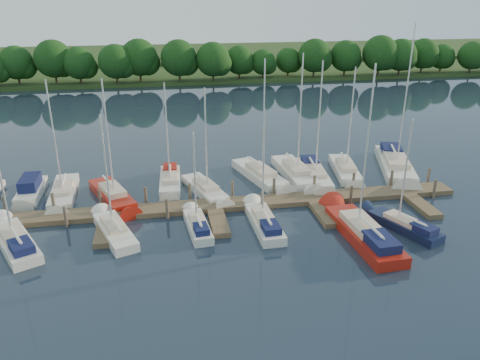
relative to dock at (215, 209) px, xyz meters
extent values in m
plane|color=#17222E|center=(0.00, -7.31, -0.20)|extent=(260.00, 260.00, 0.00)
cube|color=#4A3A29|center=(0.00, 0.69, 0.00)|extent=(40.00, 2.00, 0.40)
cube|color=#4A3A29|center=(-8.00, -2.31, 0.00)|extent=(1.20, 4.00, 0.40)
cube|color=#4A3A29|center=(0.00, -2.31, 0.00)|extent=(1.20, 4.00, 0.40)
cube|color=#4A3A29|center=(8.00, -2.31, 0.00)|extent=(1.20, 4.00, 0.40)
cube|color=#4A3A29|center=(16.00, -2.31, 0.00)|extent=(1.20, 4.00, 0.40)
cylinder|color=#473D33|center=(-15.55, 1.99, 0.40)|extent=(0.24, 0.24, 2.00)
cylinder|color=#473D33|center=(-12.09, 1.99, 0.40)|extent=(0.24, 0.24, 2.00)
cylinder|color=#473D33|center=(-8.64, 1.99, 0.40)|extent=(0.24, 0.24, 2.00)
cylinder|color=#473D33|center=(-5.18, 1.99, 0.40)|extent=(0.24, 0.24, 2.00)
cylinder|color=#473D33|center=(-1.73, 1.99, 0.40)|extent=(0.24, 0.24, 2.00)
cylinder|color=#473D33|center=(1.73, 1.99, 0.40)|extent=(0.24, 0.24, 2.00)
cylinder|color=#473D33|center=(5.18, 1.99, 0.40)|extent=(0.24, 0.24, 2.00)
cylinder|color=#473D33|center=(8.64, 1.99, 0.40)|extent=(0.24, 0.24, 2.00)
cylinder|color=#473D33|center=(12.09, 1.99, 0.40)|extent=(0.24, 0.24, 2.00)
cylinder|color=#473D33|center=(15.55, 1.99, 0.40)|extent=(0.24, 0.24, 2.00)
cylinder|color=#473D33|center=(19.00, 1.99, 0.40)|extent=(0.24, 0.24, 2.00)
cylinder|color=#473D33|center=(-10.80, -0.61, 0.40)|extent=(0.24, 0.24, 2.00)
cylinder|color=#473D33|center=(-3.60, -0.61, 0.40)|extent=(0.24, 0.24, 2.00)
cylinder|color=#473D33|center=(3.60, -0.61, 0.40)|extent=(0.24, 0.24, 2.00)
cylinder|color=#473D33|center=(10.80, -0.61, 0.40)|extent=(0.24, 0.24, 2.00)
cylinder|color=#473D33|center=(18.00, -0.61, 0.40)|extent=(0.24, 0.24, 2.00)
cube|color=#233C17|center=(0.00, 67.69, 0.10)|extent=(180.00, 30.00, 0.60)
cube|color=#324920|center=(0.00, 92.69, 0.50)|extent=(220.00, 40.00, 1.40)
cylinder|color=#38281C|center=(-26.77, 55.68, 0.80)|extent=(0.36, 0.36, 2.01)
sphere|color=#10350E|center=(-26.77, 55.68, 3.26)|extent=(4.68, 4.68, 4.68)
sphere|color=#10350E|center=(-25.76, 55.88, 2.59)|extent=(3.35, 3.35, 3.35)
cylinder|color=#38281C|center=(-22.37, 53.72, 1.23)|extent=(0.36, 0.36, 2.86)
sphere|color=#10350E|center=(-22.37, 53.72, 4.73)|extent=(6.68, 6.68, 6.68)
sphere|color=#10350E|center=(-20.93, 53.92, 3.78)|extent=(4.77, 4.77, 4.77)
cylinder|color=#38281C|center=(-16.13, 53.14, 0.88)|extent=(0.36, 0.36, 2.15)
sphere|color=#10350E|center=(-16.13, 53.14, 3.50)|extent=(5.02, 5.02, 5.02)
sphere|color=#10350E|center=(-15.06, 53.34, 2.79)|extent=(3.58, 3.58, 3.58)
cylinder|color=#38281C|center=(-9.64, 54.95, 1.06)|extent=(0.36, 0.36, 2.51)
sphere|color=#10350E|center=(-9.64, 54.95, 4.12)|extent=(5.86, 5.86, 5.86)
sphere|color=#10350E|center=(-8.38, 55.15, 3.29)|extent=(4.19, 4.19, 4.19)
cylinder|color=#38281C|center=(-4.50, 56.40, 0.86)|extent=(0.36, 0.36, 2.12)
sphere|color=#10350E|center=(-4.50, 56.40, 3.45)|extent=(4.95, 4.95, 4.95)
sphere|color=#10350E|center=(-3.45, 56.60, 2.74)|extent=(3.53, 3.53, 3.53)
cylinder|color=#38281C|center=(0.31, 54.59, 1.05)|extent=(0.36, 0.36, 2.50)
sphere|color=#10350E|center=(0.31, 54.59, 4.10)|extent=(5.82, 5.82, 5.82)
sphere|color=#10350E|center=(1.55, 54.79, 3.27)|extent=(4.16, 4.16, 4.16)
cylinder|color=#38281C|center=(4.97, 55.30, 0.80)|extent=(0.36, 0.36, 2.01)
sphere|color=#10350E|center=(4.97, 55.30, 3.26)|extent=(4.69, 4.69, 4.69)
sphere|color=#10350E|center=(5.98, 55.50, 2.59)|extent=(3.35, 3.35, 3.35)
cylinder|color=#38281C|center=(11.23, 56.38, 1.10)|extent=(0.36, 0.36, 2.61)
sphere|color=#10350E|center=(11.23, 56.38, 4.29)|extent=(6.09, 6.09, 6.09)
sphere|color=#10350E|center=(12.53, 56.58, 3.42)|extent=(4.35, 4.35, 4.35)
cylinder|color=#38281C|center=(15.81, 56.21, 1.23)|extent=(0.36, 0.36, 2.85)
sphere|color=#10350E|center=(15.81, 56.21, 4.72)|extent=(6.66, 6.66, 6.66)
sphere|color=#10350E|center=(17.23, 56.41, 3.76)|extent=(4.76, 4.76, 4.76)
cylinder|color=#38281C|center=(20.59, 55.55, 1.20)|extent=(0.36, 0.36, 2.80)
sphere|color=#10350E|center=(20.59, 55.55, 4.63)|extent=(6.54, 6.54, 6.54)
sphere|color=#10350E|center=(21.99, 55.75, 3.69)|extent=(4.67, 4.67, 4.67)
cylinder|color=#38281C|center=(27.48, 54.07, 1.04)|extent=(0.36, 0.36, 2.48)
sphere|color=#10350E|center=(27.48, 54.07, 4.07)|extent=(5.78, 5.78, 5.78)
sphere|color=#10350E|center=(28.72, 54.27, 3.24)|extent=(4.13, 4.13, 4.13)
cylinder|color=#38281C|center=(32.69, 52.91, 1.01)|extent=(0.36, 0.36, 2.43)
sphere|color=#10350E|center=(32.69, 52.91, 3.98)|extent=(5.67, 5.67, 5.67)
sphere|color=#10350E|center=(33.90, 53.11, 3.17)|extent=(4.05, 4.05, 4.05)
cylinder|color=#38281C|center=(38.85, 53.00, 0.85)|extent=(0.36, 0.36, 2.09)
sphere|color=#10350E|center=(38.85, 53.00, 3.40)|extent=(4.88, 4.88, 4.88)
sphere|color=#10350E|center=(39.90, 53.20, 2.70)|extent=(3.48, 3.48, 3.48)
cylinder|color=#38281C|center=(42.92, 55.74, 1.02)|extent=(0.36, 0.36, 2.45)
sphere|color=#10350E|center=(42.92, 55.74, 4.02)|extent=(5.71, 5.71, 5.71)
sphere|color=#10350E|center=(44.14, 55.94, 3.20)|extent=(4.08, 4.08, 4.08)
cylinder|color=#38281C|center=(48.52, 55.11, 1.19)|extent=(0.36, 0.36, 2.79)
sphere|color=#10350E|center=(48.52, 55.11, 4.60)|extent=(6.50, 6.50, 6.50)
sphere|color=#10350E|center=(49.91, 55.31, 3.67)|extent=(4.64, 4.64, 4.64)
cylinder|color=#38281C|center=(52.96, 56.58, 1.00)|extent=(0.36, 0.36, 2.40)
sphere|color=#10350E|center=(52.96, 56.58, 3.94)|extent=(5.61, 5.61, 5.61)
sphere|color=#10350E|center=(54.16, 56.78, 3.14)|extent=(4.01, 4.01, 4.01)
cylinder|color=#38281C|center=(58.41, 55.46, 1.12)|extent=(0.36, 0.36, 2.63)
sphere|color=#10350E|center=(58.41, 55.46, 4.33)|extent=(6.14, 6.14, 6.14)
sphere|color=#10350E|center=(59.73, 55.66, 3.45)|extent=(4.38, 4.38, 4.38)
cube|color=silver|center=(-14.58, 5.82, -0.05)|extent=(1.78, 5.20, 1.14)
cone|color=silver|center=(-14.55, 3.23, -0.05)|extent=(0.87, 1.56, 0.85)
cube|color=#131943|center=(-14.58, 5.82, 0.88)|extent=(1.40, 2.86, 1.02)
cube|color=silver|center=(-11.93, 5.34, -0.05)|extent=(2.25, 6.81, 0.96)
cone|color=silver|center=(-11.74, 1.99, -0.05)|extent=(1.07, 2.40, 0.94)
cube|color=beige|center=(-11.91, 5.01, 0.54)|extent=(1.58, 3.10, 0.44)
cylinder|color=silver|center=(-11.89, 4.67, 4.95)|extent=(0.12, 0.12, 9.07)
cylinder|color=silver|center=(-11.97, 6.01, 0.89)|extent=(0.27, 3.02, 0.10)
cylinder|color=silver|center=(-11.97, 6.01, 0.89)|extent=(0.35, 2.69, 0.20)
cube|color=#9F1A0E|center=(-7.93, 3.80, -0.05)|extent=(4.28, 6.97, 1.19)
cone|color=#9F1A0E|center=(-6.67, 0.66, -0.05)|extent=(1.76, 2.55, 0.95)
cube|color=beige|center=(-7.81, 3.48, 0.72)|extent=(2.45, 3.35, 0.54)
cylinder|color=silver|center=(-7.68, 3.17, 5.12)|extent=(0.12, 0.12, 9.12)
cylinder|color=silver|center=(-8.19, 4.42, 1.15)|extent=(1.23, 2.86, 0.10)
cylinder|color=silver|center=(-8.19, 4.42, 1.15)|extent=(1.20, 2.58, 0.20)
cube|color=silver|center=(-3.14, 6.08, -0.05)|extent=(2.03, 6.28, 1.02)
cone|color=silver|center=(-3.29, 2.99, -0.05)|extent=(0.97, 2.21, 0.87)
cube|color=beige|center=(-3.16, 5.78, 0.59)|extent=(1.43, 2.85, 0.46)
cube|color=maroon|center=(-3.06, 7.82, 0.68)|extent=(1.30, 1.92, 0.51)
cylinder|color=silver|center=(-3.17, 5.47, 4.64)|extent=(0.12, 0.12, 8.37)
cylinder|color=silver|center=(-3.11, 6.70, 0.96)|extent=(0.23, 2.79, 0.10)
cylinder|color=silver|center=(-3.11, 6.70, 0.96)|extent=(0.32, 2.49, 0.20)
cube|color=silver|center=(-0.37, 3.83, -0.05)|extent=(3.49, 6.38, 1.02)
cone|color=silver|center=(0.55, 0.90, -0.05)|extent=(1.47, 2.31, 0.86)
cube|color=beige|center=(-0.28, 3.54, 0.59)|extent=(2.06, 3.03, 0.46)
cylinder|color=silver|center=(-0.19, 3.25, 4.60)|extent=(0.12, 0.12, 8.30)
cylinder|color=silver|center=(-0.56, 4.42, 0.96)|extent=(0.93, 2.67, 0.10)
cylinder|color=silver|center=(-0.56, 4.42, 0.96)|extent=(0.93, 2.41, 0.20)
cube|color=silver|center=(4.87, 6.36, -0.05)|extent=(3.95, 7.67, 1.12)
cone|color=silver|center=(5.85, 2.80, -0.05)|extent=(1.68, 2.77, 1.03)
cube|color=beige|center=(4.97, 6.00, 0.67)|extent=(2.38, 3.62, 0.51)
cylinder|color=silver|center=(5.06, 5.64, 5.50)|extent=(0.12, 0.12, 9.97)
cylinder|color=silver|center=(4.67, 7.07, 1.07)|extent=(0.98, 3.23, 0.10)
cylinder|color=silver|center=(4.67, 7.07, 1.07)|extent=(0.98, 2.90, 0.20)
cube|color=silver|center=(8.16, 6.16, -0.05)|extent=(2.57, 7.75, 1.24)
cone|color=silver|center=(8.38, 2.34, -0.05)|extent=(1.22, 2.73, 1.07)
cube|color=beige|center=(8.19, 5.78, 0.76)|extent=(1.80, 3.52, 0.56)
cylinder|color=silver|center=(8.21, 5.40, 5.75)|extent=(0.12, 0.12, 10.31)
cylinder|color=silver|center=(8.12, 6.92, 1.21)|extent=(0.29, 3.44, 0.10)
cylinder|color=silver|center=(8.12, 6.92, 1.21)|extent=(0.37, 3.06, 0.20)
cube|color=silver|center=(9.81, 5.54, -0.05)|extent=(2.95, 7.55, 0.99)
cone|color=silver|center=(9.36, 1.89, -0.05)|extent=(1.34, 2.68, 1.03)
cube|color=beige|center=(9.77, 5.18, 0.56)|extent=(1.94, 3.47, 0.45)
cube|color=#131943|center=(10.07, 7.58, 0.65)|extent=(1.70, 2.37, 0.49)
cylinder|color=silver|center=(9.72, 4.81, 5.39)|extent=(0.12, 0.12, 9.93)
cylinder|color=silver|center=(9.91, 6.27, 0.92)|extent=(0.51, 3.30, 0.10)
cylinder|color=silver|center=(9.91, 6.27, 0.92)|extent=(0.56, 2.94, 0.20)
cube|color=silver|center=(13.00, 6.10, -0.05)|extent=(3.11, 7.01, 1.13)
cone|color=silver|center=(12.38, 2.77, -0.05)|extent=(1.37, 2.50, 0.95)
cube|color=beige|center=(12.94, 5.76, 0.67)|extent=(1.96, 3.26, 0.51)
cylinder|color=silver|center=(12.88, 5.43, 5.09)|extent=(0.12, 0.12, 9.14)
cylinder|color=silver|center=(13.13, 6.76, 1.09)|extent=(0.66, 3.01, 0.10)
cylinder|color=silver|center=(13.13, 6.76, 1.09)|extent=(0.70, 2.70, 0.20)
cube|color=silver|center=(18.21, 6.48, -0.05)|extent=(5.41, 9.66, 1.26)
cone|color=silver|center=(16.75, 2.05, -0.05)|extent=(2.26, 3.51, 1.30)
cube|color=beige|center=(18.07, 6.03, 0.77)|extent=(3.18, 4.60, 0.57)
cube|color=#131943|center=(19.04, 8.95, 0.89)|extent=(2.61, 3.23, 0.63)
cylinder|color=silver|center=(17.92, 5.59, 6.89)|extent=(0.12, 0.12, 12.58)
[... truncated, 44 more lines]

